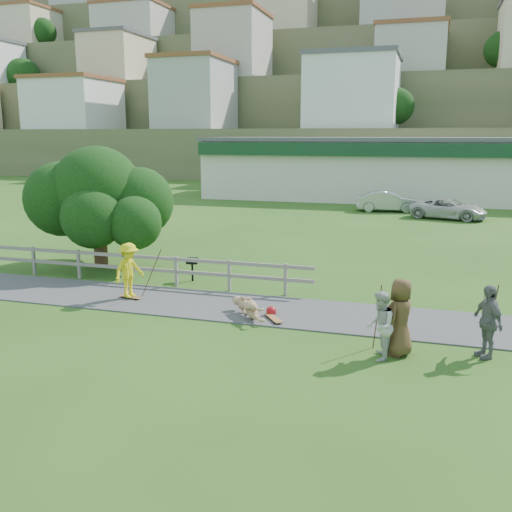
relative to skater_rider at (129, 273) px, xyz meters
The scene contains 20 objects.
ground 3.20m from the skater_rider, 25.83° to the right, with size 260.00×260.00×0.00m, color #275217.
path 2.90m from the skater_rider, ahead, with size 34.00×3.00×0.04m, color #3C3C3F.
fence 2.71m from the skater_rider, 133.37° to the left, with size 15.05×0.10×1.10m.
strip_mall 34.32m from the skater_rider, 78.62° to the left, with size 32.50×10.75×5.10m.
hillside 91.02m from the skater_rider, 88.24° to the left, with size 220.00×67.00×47.50m.
skater_rider is the anchor object (origin of this frame).
skater_fallen 4.40m from the skater_rider, ahead, with size 1.76×0.42×0.64m, color tan.
spectator_a 8.74m from the skater_rider, 18.62° to the right, with size 0.82×0.64×1.68m, color #BCBCB8.
spectator_b 10.91m from the skater_rider, 10.11° to the right, with size 1.07×0.44×1.82m, color slate.
spectator_c 9.04m from the skater_rider, 15.21° to the right, with size 0.94×0.61×1.93m, color #523A20.
car_silver 25.78m from the skater_rider, 75.55° to the left, with size 1.52×4.37×1.44m, color #A9AAB1.
car_white 24.71m from the skater_rider, 65.00° to the left, with size 2.18×4.72×1.31m, color #B9B9B5.
tree 5.55m from the skater_rider, 131.62° to the left, with size 5.77×5.77×4.53m, color black, non-canonical shape.
bbq 3.06m from the skater_rider, 70.77° to the left, with size 0.40×0.31×0.87m, color black, non-canonical shape.
longboard_rider 0.85m from the skater_rider, ahead, with size 0.80×0.20×0.09m, color olive, non-canonical shape.
longboard_fallen 5.24m from the skater_rider, ahead, with size 0.92×0.22×0.10m, color olive, non-canonical shape.
helmet 4.98m from the skater_rider, ahead, with size 0.32×0.32×0.32m, color #A21119.
pole_rider 0.72m from the skater_rider, 33.69° to the left, with size 0.03×0.03×1.87m, color #523421.
pole_spec_left 8.41m from the skater_rider, 14.27° to the right, with size 0.03×0.03×1.68m, color #523421.
pole_spec_right 10.98m from the skater_rider, ahead, with size 0.03×0.03×1.82m, color #523421.
Camera 1 is at (6.46, -14.72, 5.31)m, focal length 40.00 mm.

